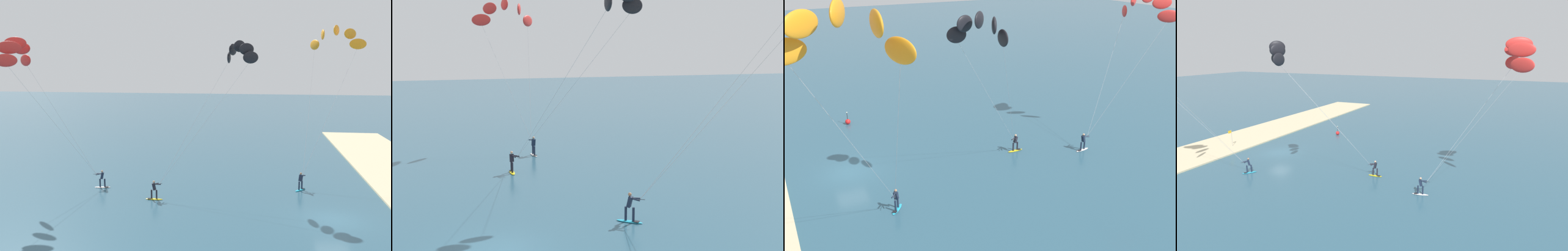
{
  "view_description": "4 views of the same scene",
  "coord_description": "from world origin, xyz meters",
  "views": [
    {
      "loc": [
        -32.26,
        6.05,
        11.95
      ],
      "look_at": [
        6.83,
        11.46,
        5.93
      ],
      "focal_mm": 39.82,
      "sensor_mm": 36.0,
      "label": 1
    },
    {
      "loc": [
        -2.8,
        -23.49,
        9.68
      ],
      "look_at": [
        7.68,
        10.7,
        3.99
      ],
      "focal_mm": 47.49,
      "sensor_mm": 36.0,
      "label": 2
    },
    {
      "loc": [
        33.7,
        -5.39,
        17.17
      ],
      "look_at": [
        4.87,
        9.78,
        4.14
      ],
      "focal_mm": 39.94,
      "sensor_mm": 36.0,
      "label": 3
    },
    {
      "loc": [
        34.77,
        27.99,
        13.11
      ],
      "look_at": [
        4.71,
        15.01,
        5.84
      ],
      "focal_mm": 32.23,
      "sensor_mm": 36.0,
      "label": 4
    }
  ],
  "objects": [
    {
      "name": "ground_plane",
      "position": [
        0.0,
        0.0,
        0.0
      ],
      "size": [
        240.0,
        240.0,
        0.0
      ],
      "primitive_type": "plane",
      "color": "#2D566B"
    },
    {
      "name": "sand_strip",
      "position": [
        0.0,
        -9.28,
        0.08
      ],
      "size": [
        80.0,
        8.68,
        0.16
      ],
      "primitive_type": "cube",
      "color": "beige",
      "rests_on": "ground"
    },
    {
      "name": "kitesurfer_mid_water",
      "position": [
        4.45,
        27.12,
        12.19
      ],
      "size": [
        6.22,
        9.29,
        13.95
      ],
      "color": "white",
      "rests_on": "ground"
    },
    {
      "name": "kitesurfer_far_out",
      "position": [
        8.58,
        7.96,
        12.03
      ],
      "size": [
        8.13,
        9.42,
        13.73
      ],
      "color": "yellow",
      "rests_on": "ground"
    },
    {
      "name": "marker_buoy",
      "position": [
        -11.28,
        2.24,
        0.3
      ],
      "size": [
        0.56,
        0.56,
        1.38
      ],
      "color": "red",
      "rests_on": "ground"
    },
    {
      "name": "beach_flag",
      "position": [
        0.48,
        -7.51,
        1.7
      ],
      "size": [
        0.57,
        0.05,
        2.2
      ],
      "color": "gray",
      "rests_on": "sand_strip"
    }
  ]
}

